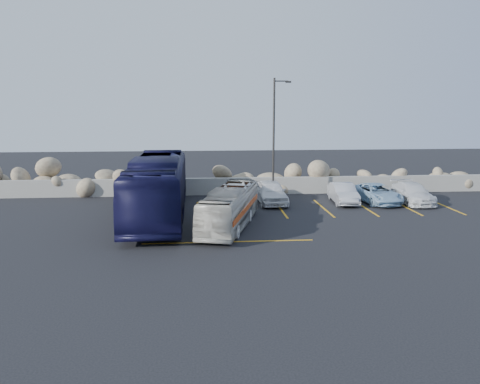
{
  "coord_description": "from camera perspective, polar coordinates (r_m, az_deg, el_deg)",
  "views": [
    {
      "loc": [
        -2.14,
        -20.79,
        6.28
      ],
      "look_at": [
        -0.14,
        4.0,
        1.66
      ],
      "focal_mm": 35.0,
      "sensor_mm": 36.0,
      "label": 1
    }
  ],
  "objects": [
    {
      "name": "ground",
      "position": [
        21.82,
        1.22,
        -6.19
      ],
      "size": [
        90.0,
        90.0,
        0.0
      ],
      "primitive_type": "plane",
      "color": "black",
      "rests_on": "ground"
    },
    {
      "name": "tour_coach",
      "position": [
        26.8,
        -10.0,
        0.59
      ],
      "size": [
        3.12,
        12.46,
        3.46
      ],
      "primitive_type": "imported",
      "rotation": [
        0.0,
        0.0,
        0.02
      ],
      "color": "black",
      "rests_on": "ground"
    },
    {
      "name": "lamppost",
      "position": [
        30.72,
        4.23,
        6.8
      ],
      "size": [
        1.14,
        0.18,
        8.0
      ],
      "color": "#2E2B29",
      "rests_on": "ground"
    },
    {
      "name": "car_c",
      "position": [
        32.52,
        20.28,
        -0.12
      ],
      "size": [
        1.95,
        4.46,
        1.27
      ],
      "primitive_type": "imported",
      "rotation": [
        0.0,
        0.0,
        -0.04
      ],
      "color": "silver",
      "rests_on": "ground"
    },
    {
      "name": "car_a",
      "position": [
        30.42,
        3.76,
        0.02
      ],
      "size": [
        1.92,
        4.42,
        1.49
      ],
      "primitive_type": "imported",
      "rotation": [
        0.0,
        0.0,
        0.04
      ],
      "color": "silver",
      "rests_on": "ground"
    },
    {
      "name": "parking_lines",
      "position": [
        27.93,
        9.59,
        -2.6
      ],
      "size": [
        18.16,
        9.36,
        0.01
      ],
      "color": "#C98C17",
      "rests_on": "ground"
    },
    {
      "name": "riprap_pile",
      "position": [
        34.42,
        -0.99,
        2.21
      ],
      "size": [
        54.0,
        2.8,
        2.6
      ],
      "primitive_type": null,
      "color": "#877159",
      "rests_on": "ground"
    },
    {
      "name": "vintage_bus",
      "position": [
        24.28,
        -1.26,
        -1.92
      ],
      "size": [
        3.73,
        7.72,
        2.09
      ],
      "primitive_type": "imported",
      "rotation": [
        0.0,
        0.0,
        -0.27
      ],
      "color": "beige",
      "rests_on": "ground"
    },
    {
      "name": "seawall",
      "position": [
        33.35,
        -0.86,
        0.72
      ],
      "size": [
        60.0,
        0.4,
        1.2
      ],
      "primitive_type": "cube",
      "color": "gray",
      "rests_on": "ground"
    },
    {
      "name": "car_d",
      "position": [
        31.82,
        16.34,
        -0.16
      ],
      "size": [
        2.47,
        4.59,
        1.22
      ],
      "primitive_type": "imported",
      "rotation": [
        0.0,
        0.0,
        0.1
      ],
      "color": "#97BBD7",
      "rests_on": "ground"
    },
    {
      "name": "car_b",
      "position": [
        31.16,
        12.46,
        -0.14
      ],
      "size": [
        1.6,
        3.98,
        1.28
      ],
      "primitive_type": "imported",
      "rotation": [
        0.0,
        0.0,
        -0.06
      ],
      "color": "#B6B7BB",
      "rests_on": "ground"
    }
  ]
}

